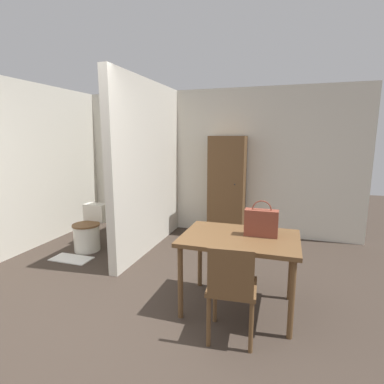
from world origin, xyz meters
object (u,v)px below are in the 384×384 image
at_px(wooden_cabinet, 227,187).
at_px(wooden_chair, 232,287).
at_px(handbag, 261,222).
at_px(toilet, 89,231).
at_px(dining_table, 240,245).

bearing_deg(wooden_cabinet, wooden_chair, -77.89).
bearing_deg(handbag, wooden_chair, -106.40).
xyz_separation_m(wooden_chair, wooden_cabinet, (-0.58, 2.68, 0.37)).
height_order(wooden_chair, toilet, wooden_chair).
distance_m(dining_table, wooden_cabinet, 2.25).
distance_m(dining_table, wooden_chair, 0.54).
relative_size(toilet, wooden_cabinet, 0.39).
bearing_deg(handbag, toilet, 162.12).
height_order(handbag, wooden_cabinet, wooden_cabinet).
xyz_separation_m(dining_table, wooden_cabinet, (-0.56, 2.17, 0.19)).
bearing_deg(wooden_chair, handbag, 69.06).
relative_size(wooden_chair, wooden_cabinet, 0.50).
relative_size(toilet, handbag, 1.89).
bearing_deg(dining_table, handbag, 20.74).
bearing_deg(handbag, dining_table, -159.26).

